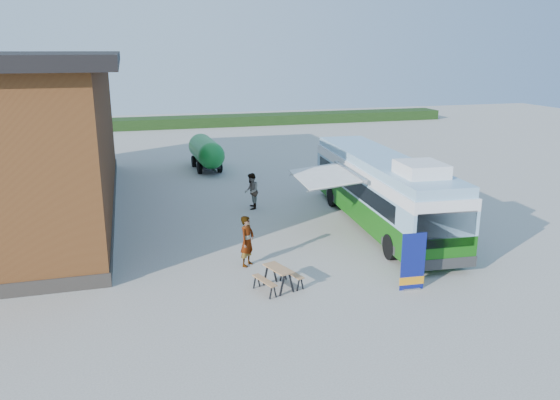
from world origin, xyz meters
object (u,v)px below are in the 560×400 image
object	(u,v)px
bus	(381,188)
slurry_tanker	(206,151)
person_b	(251,191)
banner	(413,267)
person_a	(247,241)
picnic_table	(278,273)

from	to	relation	value
bus	slurry_tanker	size ratio (longest dim) A/B	2.11
bus	person_b	size ratio (longest dim) A/B	6.67
banner	person_b	xyz separation A→B (m)	(-2.99, 10.61, 0.09)
bus	slurry_tanker	distance (m)	15.05
person_a	bus	bearing A→B (deg)	-23.90
person_b	picnic_table	bearing A→B (deg)	4.95
bus	picnic_table	world-z (taller)	bus
banner	picnic_table	distance (m)	4.40
person_b	slurry_tanker	size ratio (longest dim) A/B	0.32
banner	picnic_table	xyz separation A→B (m)	(-4.22, 1.22, -0.24)
person_a	slurry_tanker	world-z (taller)	slurry_tanker
person_a	picnic_table	bearing A→B (deg)	-124.15
picnic_table	banner	bearing A→B (deg)	-34.80
bus	banner	size ratio (longest dim) A/B	6.10
bus	person_a	distance (m)	7.33
slurry_tanker	person_b	bearing A→B (deg)	-87.37
bus	banner	world-z (taller)	bus
picnic_table	person_a	distance (m)	2.37
person_a	person_b	world-z (taller)	person_a
bus	picnic_table	bearing A→B (deg)	-136.10
banner	person_a	xyz separation A→B (m)	(-4.76, 3.50, 0.14)
banner	slurry_tanker	distance (m)	20.67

